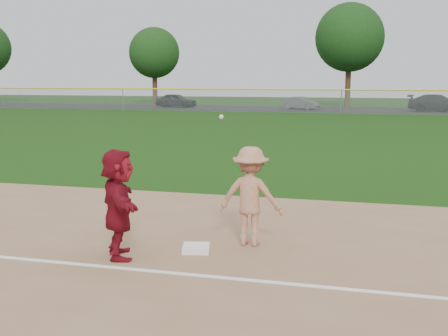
% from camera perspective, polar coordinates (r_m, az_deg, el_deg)
% --- Properties ---
extents(ground, '(160.00, 160.00, 0.00)m').
position_cam_1_polar(ground, '(9.40, -2.38, -9.26)').
color(ground, '#163B0B').
rests_on(ground, ground).
extents(foul_line, '(60.00, 0.10, 0.01)m').
position_cam_1_polar(foul_line, '(8.67, -3.97, -10.70)').
color(foul_line, white).
rests_on(foul_line, infield_dirt).
extents(parking_asphalt, '(120.00, 10.00, 0.01)m').
position_cam_1_polar(parking_asphalt, '(54.66, 12.13, 5.81)').
color(parking_asphalt, black).
rests_on(parking_asphalt, ground).
extents(first_base, '(0.55, 0.55, 0.10)m').
position_cam_1_polar(first_base, '(9.75, -2.85, -8.15)').
color(first_base, white).
rests_on(first_base, infield_dirt).
extents(base_runner, '(1.26, 1.74, 1.82)m').
position_cam_1_polar(base_runner, '(9.38, -10.68, -3.57)').
color(base_runner, maroon).
rests_on(base_runner, infield_dirt).
extents(car_left, '(4.26, 1.96, 1.42)m').
position_cam_1_polar(car_left, '(57.95, -4.87, 6.86)').
color(car_left, black).
rests_on(car_left, parking_asphalt).
extents(car_mid, '(3.84, 2.36, 1.20)m').
position_cam_1_polar(car_mid, '(54.47, 7.78, 6.56)').
color(car_mid, '#505256').
rests_on(car_mid, parking_asphalt).
extents(car_right, '(5.56, 3.08, 1.52)m').
position_cam_1_polar(car_right, '(53.75, 20.98, 6.18)').
color(car_right, black).
rests_on(car_right, parking_asphalt).
extents(first_base_play, '(1.15, 0.77, 2.34)m').
position_cam_1_polar(first_base_play, '(9.94, 2.71, -2.87)').
color(first_base_play, '#A3A3A6').
rests_on(first_base_play, infield_dirt).
extents(outfield_fence, '(110.00, 0.12, 110.00)m').
position_cam_1_polar(outfield_fence, '(48.60, 11.85, 7.74)').
color(outfield_fence, '#999EA0').
rests_on(outfield_fence, ground).
extents(tree_1, '(5.80, 5.80, 8.75)m').
position_cam_1_polar(tree_1, '(66.34, -7.10, 11.52)').
color(tree_1, '#3C2315').
rests_on(tree_1, ground).
extents(tree_2, '(7.00, 7.00, 10.58)m').
position_cam_1_polar(tree_2, '(60.21, 12.63, 12.80)').
color(tree_2, '#392814').
rests_on(tree_2, ground).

